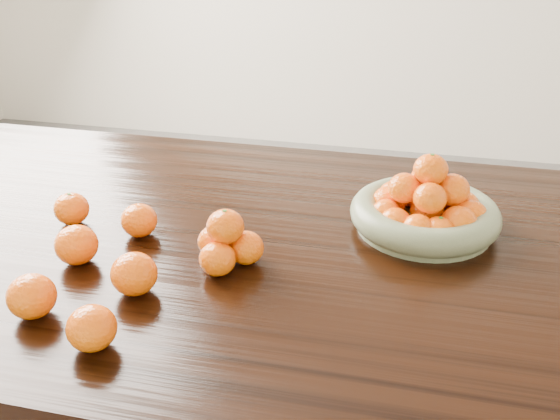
% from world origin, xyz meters
% --- Properties ---
extents(dining_table, '(2.00, 1.00, 0.75)m').
position_xyz_m(dining_table, '(0.00, 0.00, 0.66)').
color(dining_table, black).
rests_on(dining_table, ground).
extents(fruit_bowl, '(0.29, 0.29, 0.16)m').
position_xyz_m(fruit_bowl, '(0.28, 0.12, 0.79)').
color(fruit_bowl, gray).
rests_on(fruit_bowl, dining_table).
extents(orange_pyramid, '(0.13, 0.12, 0.11)m').
position_xyz_m(orange_pyramid, '(-0.06, -0.10, 0.79)').
color(orange_pyramid, '#FF6B07').
rests_on(orange_pyramid, dining_table).
extents(loose_orange_0, '(0.07, 0.07, 0.07)m').
position_xyz_m(loose_orange_0, '(-0.42, -0.02, 0.78)').
color(loose_orange_0, '#FF6B07').
rests_on(loose_orange_0, dining_table).
extents(loose_orange_1, '(0.08, 0.08, 0.07)m').
position_xyz_m(loose_orange_1, '(-0.31, -0.32, 0.79)').
color(loose_orange_1, '#FF6B07').
rests_on(loose_orange_1, dining_table).
extents(loose_orange_2, '(0.08, 0.08, 0.07)m').
position_xyz_m(loose_orange_2, '(-0.18, -0.22, 0.79)').
color(loose_orange_2, '#FF6B07').
rests_on(loose_orange_2, dining_table).
extents(loose_orange_3, '(0.07, 0.07, 0.07)m').
position_xyz_m(loose_orange_3, '(-0.26, -0.03, 0.78)').
color(loose_orange_3, '#FF6B07').
rests_on(loose_orange_3, dining_table).
extents(loose_orange_4, '(0.08, 0.08, 0.07)m').
position_xyz_m(loose_orange_4, '(-0.33, -0.15, 0.79)').
color(loose_orange_4, '#FF6B07').
rests_on(loose_orange_4, dining_table).
extents(loose_orange_5, '(0.07, 0.07, 0.07)m').
position_xyz_m(loose_orange_5, '(-0.18, -0.37, 0.78)').
color(loose_orange_5, '#FF6B07').
rests_on(loose_orange_5, dining_table).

